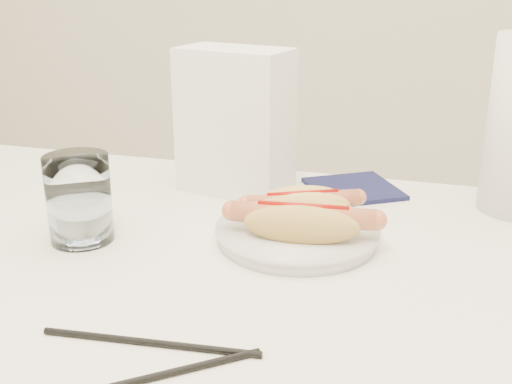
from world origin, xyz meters
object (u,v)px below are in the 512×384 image
(table, at_px, (215,316))
(hotdog_right, at_px, (303,221))
(plate, at_px, (297,235))
(water_glass, at_px, (79,199))
(hotdog_left, at_px, (302,205))
(napkin_box, at_px, (235,122))

(table, xyz_separation_m, hotdog_right, (0.09, 0.09, 0.10))
(plate, xyz_separation_m, hotdog_right, (0.01, -0.03, 0.03))
(water_glass, bearing_deg, hotdog_left, 22.01)
(plate, xyz_separation_m, napkin_box, (-0.14, 0.17, 0.10))
(table, relative_size, water_glass, 10.50)
(water_glass, bearing_deg, table, -11.60)
(hotdog_left, distance_m, hotdog_right, 0.06)
(water_glass, relative_size, napkin_box, 0.51)
(plate, relative_size, water_glass, 1.80)
(table, distance_m, plate, 0.15)
(hotdog_left, bearing_deg, plate, -113.46)
(water_glass, distance_m, napkin_box, 0.28)
(plate, height_order, napkin_box, napkin_box)
(hotdog_right, bearing_deg, plate, 109.26)
(hotdog_left, relative_size, napkin_box, 0.67)
(table, height_order, plate, plate)
(hotdog_right, relative_size, napkin_box, 0.81)
(hotdog_right, bearing_deg, table, -140.97)
(hotdog_left, bearing_deg, napkin_box, 110.52)
(hotdog_right, bearing_deg, napkin_box, 121.89)
(plate, distance_m, napkin_box, 0.24)
(hotdog_left, relative_size, hotdog_right, 0.82)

